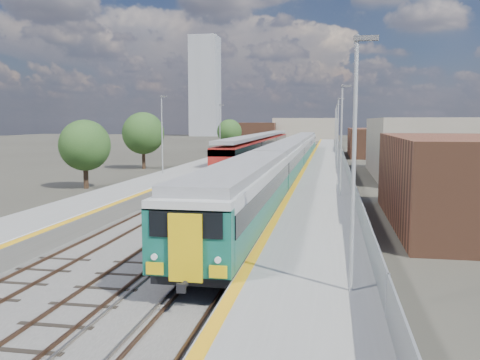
# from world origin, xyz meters

# --- Properties ---
(ground) EXTENTS (320.00, 320.00, 0.00)m
(ground) POSITION_xyz_m (0.00, 50.00, 0.00)
(ground) COLOR #47443A
(ground) RESTS_ON ground
(ballast_bed) EXTENTS (10.50, 155.00, 0.06)m
(ballast_bed) POSITION_xyz_m (-2.25, 52.50, 0.03)
(ballast_bed) COLOR #565451
(ballast_bed) RESTS_ON ground
(tracks) EXTENTS (8.96, 160.00, 0.17)m
(tracks) POSITION_xyz_m (-1.65, 54.18, 0.11)
(tracks) COLOR #4C3323
(tracks) RESTS_ON ground
(platform_right) EXTENTS (4.70, 155.00, 8.52)m
(platform_right) POSITION_xyz_m (5.28, 52.49, 0.54)
(platform_right) COLOR slate
(platform_right) RESTS_ON ground
(platform_left) EXTENTS (4.30, 155.00, 8.52)m
(platform_left) POSITION_xyz_m (-9.05, 52.49, 0.52)
(platform_left) COLOR slate
(platform_left) RESTS_ON ground
(buildings) EXTENTS (72.00, 185.50, 40.00)m
(buildings) POSITION_xyz_m (-18.12, 138.60, 10.70)
(buildings) COLOR brown
(buildings) RESTS_ON ground
(green_train) EXTENTS (2.99, 83.24, 3.29)m
(green_train) POSITION_xyz_m (1.50, 43.57, 2.32)
(green_train) COLOR black
(green_train) RESTS_ON ground
(red_train) EXTENTS (3.03, 61.39, 3.82)m
(red_train) POSITION_xyz_m (-5.50, 69.97, 2.26)
(red_train) COLOR black
(red_train) RESTS_ON ground
(tree_a) EXTENTS (4.59, 4.59, 6.22)m
(tree_a) POSITION_xyz_m (-15.87, 29.32, 3.91)
(tree_a) COLOR #382619
(tree_a) RESTS_ON ground
(tree_b) EXTENTS (5.32, 5.32, 7.21)m
(tree_b) POSITION_xyz_m (-17.61, 48.33, 4.54)
(tree_b) COLOR #382619
(tree_b) RESTS_ON ground
(tree_c) EXTENTS (4.75, 4.75, 6.44)m
(tree_c) POSITION_xyz_m (-13.38, 82.83, 4.05)
(tree_c) COLOR #382619
(tree_c) RESTS_ON ground
(tree_d) EXTENTS (4.09, 4.09, 5.55)m
(tree_d) POSITION_xyz_m (22.77, 66.46, 3.49)
(tree_d) COLOR #382619
(tree_d) RESTS_ON ground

